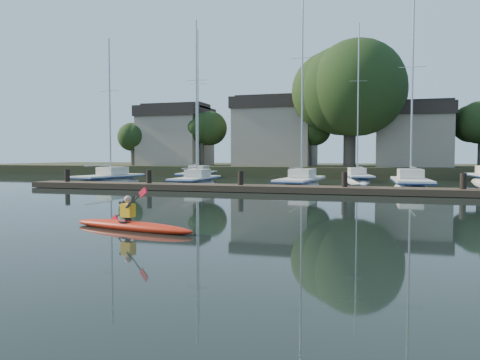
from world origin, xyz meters
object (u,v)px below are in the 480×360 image
(sailboat_1, at_px, (196,187))
(sailboat_5, at_px, (198,181))
(sailboat_6, at_px, (357,183))
(sailboat_3, at_px, (411,192))
(dock, at_px, (291,189))
(kayak, at_px, (131,224))
(sailboat_2, at_px, (301,190))
(sailboat_0, at_px, (109,186))

(sailboat_1, height_order, sailboat_5, sailboat_5)
(sailboat_6, bearing_deg, sailboat_3, -76.43)
(dock, relative_size, sailboat_6, 2.39)
(dock, relative_size, sailboat_3, 2.54)
(kayak, xyz_separation_m, sailboat_2, (1.70, 19.55, -0.35))
(kayak, distance_m, sailboat_2, 19.63)
(sailboat_1, bearing_deg, sailboat_3, -0.93)
(kayak, distance_m, sailboat_6, 28.76)
(sailboat_2, bearing_deg, sailboat_5, 146.65)
(sailboat_0, relative_size, sailboat_1, 0.95)
(sailboat_2, bearing_deg, sailboat_1, -174.45)
(sailboat_0, xyz_separation_m, sailboat_6, (18.05, 8.80, 0.04))
(sailboat_1, xyz_separation_m, sailboat_2, (7.51, 0.24, -0.01))
(kayak, bearing_deg, sailboat_5, 120.31)
(sailboat_1, distance_m, sailboat_2, 7.51)
(sailboat_1, distance_m, sailboat_6, 14.10)
(sailboat_1, xyz_separation_m, sailboat_3, (14.51, 0.41, -0.02))
(dock, distance_m, sailboat_6, 14.05)
(sailboat_5, bearing_deg, dock, -56.70)
(sailboat_1, bearing_deg, sailboat_5, 108.36)
(sailboat_1, relative_size, sailboat_2, 0.87)
(kayak, height_order, sailboat_1, sailboat_1)
(sailboat_0, height_order, sailboat_5, sailboat_5)
(dock, bearing_deg, sailboat_6, 77.22)
(sailboat_1, distance_m, sailboat_5, 8.89)
(sailboat_3, distance_m, sailboat_5, 19.37)
(sailboat_2, distance_m, sailboat_3, 7.01)
(sailboat_3, height_order, sailboat_5, sailboat_5)
(kayak, xyz_separation_m, dock, (1.93, 14.61, 0.04))
(sailboat_2, bearing_deg, sailboat_6, 72.82)
(dock, relative_size, sailboat_5, 2.31)
(sailboat_1, bearing_deg, sailboat_2, -0.69)
(dock, distance_m, sailboat_3, 8.49)
(sailboat_3, relative_size, sailboat_6, 0.94)
(dock, xyz_separation_m, sailboat_1, (-7.74, 4.70, -0.38))
(kayak, relative_size, sailboat_0, 0.35)
(sailboat_0, bearing_deg, sailboat_3, 7.26)
(sailboat_6, bearing_deg, sailboat_5, 173.33)
(sailboat_1, xyz_separation_m, sailboat_6, (10.85, 9.00, 0.01))
(sailboat_6, bearing_deg, sailboat_2, -120.39)
(sailboat_0, bearing_deg, kayak, -49.58)
(kayak, distance_m, sailboat_3, 21.55)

